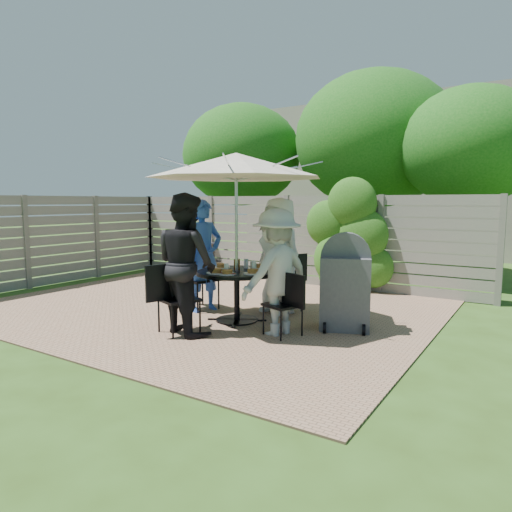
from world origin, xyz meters
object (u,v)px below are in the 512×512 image
Objects in this scene: plate_back at (256,267)px; plate_right at (253,272)px; person_left at (204,256)px; syrup_jug at (237,264)px; chair_right at (283,318)px; person_right at (276,273)px; person_back at (279,256)px; plate_extra at (227,273)px; glass_back at (246,264)px; chair_front at (178,313)px; plate_left at (222,266)px; plate_front at (216,272)px; bbq_grill at (345,286)px; umbrella at (236,166)px; chair_left at (199,291)px; person_front at (186,264)px; bicycle at (203,254)px; chair_back at (285,295)px; coffee_cup at (253,266)px; glass_right at (254,267)px; glass_front at (226,268)px; patio_table at (237,286)px.

plate_back and plate_right have the same top height.
person_left reaches higher than syrup_jug.
person_right is (-0.13, 0.04, 0.56)m from chair_right.
person_back is 1.15m from plate_extra.
person_back reaches higher than glass_back.
plate_extra is at bearing -12.51° from chair_front.
plate_left and plate_front have the same top height.
plate_back is (-0.69, 0.59, -0.05)m from person_right.
bbq_grill reaches higher than plate_right.
umbrella is 1.73× the size of person_back.
chair_left is 0.57× the size of person_left.
person_front is at bearing 44.26° from chair_right.
chair_front is at bearing -103.81° from syrup_jug.
chair_left is 6.27× the size of syrup_jug.
person_left is at bearing -50.03° from bicycle.
plate_left is 1.62× the size of syrup_jug.
syrup_jug reaches higher than plate_back.
person_back is 12.74× the size of glass_back.
chair_back is at bearing 52.28° from plate_left.
plate_extra is at bearing -46.21° from plate_left.
plate_extra is at bearing -45.93° from bicycle.
umbrella is 1.56m from person_back.
bbq_grill is at bearing 11.27° from coffee_cup.
chair_front is at bearing -120.82° from glass_right.
plate_left is at bearing 133.79° from plate_extra.
umbrella is 1.62m from person_right.
chair_back is at bearing -41.54° from chair_right.
chair_front reaches higher than glass_front.
plate_left is (-0.34, 0.11, 0.25)m from patio_table.
glass_front is 0.48m from coffee_cup.
syrup_jug is at bearing 0.73° from chair_right.
plate_back is at bearing 26.59° from glass_back.
person_back is 7.43× the size of plate_extra.
person_right is at bearing -17.15° from patio_table.
glass_right is (0.30, -0.26, 0.00)m from glass_back.
plate_right is (0.63, 0.82, 0.48)m from chair_front.
chair_right is 6.02× the size of glass_right.
glass_right is at bearing -7.41° from syrup_jug.
plate_front is 1.86× the size of glass_front.
plate_right is at bearing 41.89° from plate_extra.
umbrella is 1.49m from plate_front.
umbrella is 3.07× the size of chair_left.
person_left reaches higher than chair_front.
plate_front is at bearing -97.54° from glass_back.
umbrella reaches higher than plate_back.
chair_back reaches higher than coffee_cup.
person_back reaches higher than chair_back.
bbq_grill is at bearing 153.01° from person_right.
plate_left is (-0.63, -0.82, 0.50)m from chair_back.
plate_left is at bearing -45.98° from bicycle.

